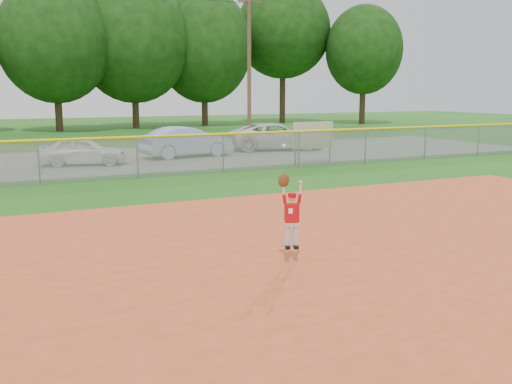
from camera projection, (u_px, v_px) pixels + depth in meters
ground at (258, 245)px, 11.71m from camera, size 120.00×120.00×0.00m
clay_infield at (340, 289)px, 9.04m from camera, size 24.00×16.00×0.04m
parking_strip at (106, 160)px, 25.92m from camera, size 44.00×10.00×0.03m
car_white_a at (83, 151)px, 24.00m from camera, size 3.78×2.29×1.20m
car_blue at (187, 142)px, 26.98m from camera, size 4.53×2.16×1.43m
car_white_b at (276, 136)px, 30.25m from camera, size 5.45×3.32×1.41m
sponsor_sign at (313, 136)px, 24.48m from camera, size 2.05×0.20×1.82m
outfield_fence at (137, 154)px, 20.44m from camera, size 40.06×0.10×1.55m
power_lines at (99, 62)px, 30.86m from camera, size 19.40×0.24×9.00m
tree_line at (59, 34)px, 44.47m from camera, size 62.37×13.00×14.43m
ballplayer at (291, 211)px, 10.26m from camera, size 0.45×0.29×1.90m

